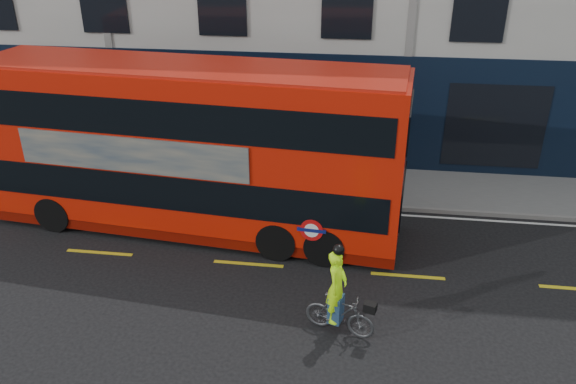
# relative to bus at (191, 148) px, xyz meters

# --- Properties ---
(ground) EXTENTS (120.00, 120.00, 0.00)m
(ground) POSITION_rel_bus_xyz_m (5.85, -3.29, -2.37)
(ground) COLOR black
(ground) RESTS_ON ground
(pavement) EXTENTS (60.00, 3.00, 0.12)m
(pavement) POSITION_rel_bus_xyz_m (5.85, 3.21, -2.31)
(pavement) COLOR gray
(pavement) RESTS_ON ground
(kerb) EXTENTS (60.00, 0.12, 0.13)m
(kerb) POSITION_rel_bus_xyz_m (5.85, 1.71, -2.30)
(kerb) COLOR slate
(kerb) RESTS_ON ground
(road_edge_line) EXTENTS (58.00, 0.10, 0.01)m
(road_edge_line) POSITION_rel_bus_xyz_m (5.85, 1.41, -2.37)
(road_edge_line) COLOR silver
(road_edge_line) RESTS_ON ground
(lane_dashes) EXTENTS (58.00, 0.12, 0.01)m
(lane_dashes) POSITION_rel_bus_xyz_m (5.85, -1.79, -2.37)
(lane_dashes) COLOR gold
(lane_dashes) RESTS_ON ground
(bus) EXTENTS (11.65, 3.68, 4.62)m
(bus) POSITION_rel_bus_xyz_m (0.00, 0.00, 0.00)
(bus) COLOR red
(bus) RESTS_ON ground
(cyclist) EXTENTS (1.58, 0.85, 2.13)m
(cyclist) POSITION_rel_bus_xyz_m (4.25, -4.09, -1.64)
(cyclist) COLOR #46484B
(cyclist) RESTS_ON ground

